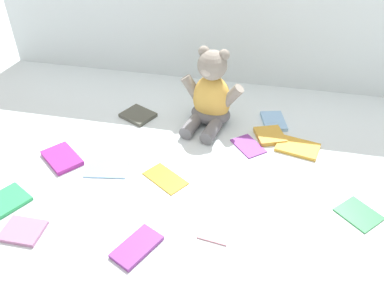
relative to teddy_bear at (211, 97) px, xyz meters
The scene contains 16 objects.
ground_plane 0.20m from the teddy_bear, 93.66° to the right, with size 3.20×3.20×0.00m, color silver.
backdrop_drape 0.37m from the teddy_bear, 91.96° to the left, with size 1.83×0.03×0.58m, color silver.
teddy_bear is the anchor object (origin of this frame).
book_case_0 0.24m from the teddy_bear, 10.09° to the left, with size 0.08×0.11×0.01m, color #87B7E7.
book_case_1 0.21m from the teddy_bear, 38.71° to the right, with size 0.07×0.11×0.01m, color purple.
book_case_2 0.60m from the teddy_bear, 97.60° to the right, with size 0.07×0.12×0.01m, color #7E3189.
book_case_3 0.49m from the teddy_bear, 77.31° to the right, with size 0.08×0.13×0.01m, color #B37181.
book_case_4 0.71m from the teddy_bear, 133.08° to the right, with size 0.09×0.11×0.01m, color #2EA45B.
book_case_5 0.42m from the teddy_bear, 129.12° to the right, with size 0.08×0.13×0.01m, color #82B1DB.
book_case_6 0.28m from the teddy_bear, behind, with size 0.09×0.11×0.01m, color #4B4C42.
book_case_7 0.35m from the teddy_bear, 103.12° to the right, with size 0.07×0.13×0.01m, color gold.
book_case_8 0.52m from the teddy_bear, 143.41° to the right, with size 0.09×0.13×0.01m, color #9A268C.
book_case_9 0.24m from the teddy_bear, 13.88° to the right, with size 0.09×0.10×0.02m, color gold.
book_case_10 0.71m from the teddy_bear, 122.25° to the right, with size 0.08×0.10×0.01m, color #AA6B99.
book_case_11 0.59m from the teddy_bear, 37.43° to the right, with size 0.09×0.10×0.01m, color #34924F.
book_case_12 0.33m from the teddy_bear, 17.68° to the right, with size 0.09×0.13×0.01m, color gold.
Camera 1 is at (0.19, -0.99, 0.79)m, focal length 37.41 mm.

